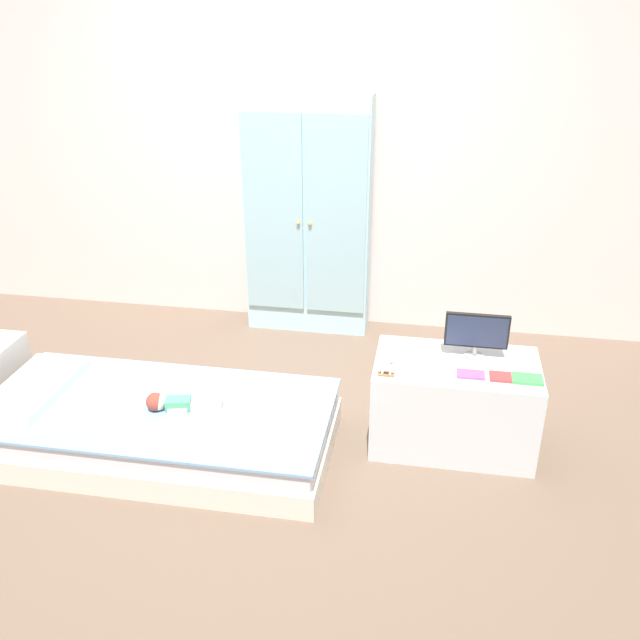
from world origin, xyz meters
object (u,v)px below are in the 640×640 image
(bed, at_px, (161,426))
(tv_stand, at_px, (454,403))
(tv_monitor, at_px, (477,332))
(book_red, at_px, (501,377))
(book_purple, at_px, (471,374))
(doll, at_px, (170,403))
(wardrobe, at_px, (308,217))
(book_green, at_px, (527,379))
(rocking_horse_toy, at_px, (388,367))

(bed, height_order, tv_stand, tv_stand)
(tv_monitor, distance_m, book_red, 0.28)
(bed, distance_m, book_purple, 1.65)
(doll, distance_m, book_red, 1.70)
(doll, height_order, wardrobe, wardrobe)
(tv_monitor, xyz_separation_m, book_purple, (-0.02, -0.20, -0.14))
(bed, distance_m, tv_monitor, 1.74)
(book_green, bearing_deg, book_purple, 180.00)
(book_green, bearing_deg, bed, -173.86)
(doll, relative_size, wardrobe, 0.24)
(bed, xyz_separation_m, rocking_horse_toy, (1.18, 0.13, 0.41))
(wardrobe, xyz_separation_m, tv_stand, (1.03, -1.28, -0.58))
(wardrobe, relative_size, rocking_horse_toy, 15.99)
(book_green, bearing_deg, doll, -172.91)
(bed, bearing_deg, book_purple, 7.19)
(tv_monitor, xyz_separation_m, book_red, (0.13, -0.20, -0.14))
(book_green, bearing_deg, book_red, 180.00)
(tv_monitor, xyz_separation_m, book_green, (0.25, -0.20, -0.14))
(rocking_horse_toy, bearing_deg, tv_monitor, 32.14)
(tv_stand, xyz_separation_m, tv_monitor, (0.09, 0.09, 0.39))
(bed, relative_size, tv_stand, 2.14)
(book_purple, bearing_deg, rocking_horse_toy, -170.31)
(rocking_horse_toy, relative_size, book_green, 0.68)
(wardrobe, distance_m, rocking_horse_toy, 1.64)
(book_purple, relative_size, book_green, 0.91)
(doll, distance_m, tv_stand, 1.50)
(wardrobe, distance_m, tv_monitor, 1.65)
(tv_stand, xyz_separation_m, rocking_horse_toy, (-0.35, -0.19, 0.29))
(wardrobe, bearing_deg, doll, -104.79)
(tv_stand, bearing_deg, doll, -166.93)
(doll, bearing_deg, tv_monitor, 15.42)
(bed, bearing_deg, doll, -17.25)
(tv_stand, height_order, book_green, book_green)
(bed, xyz_separation_m, doll, (0.07, -0.02, 0.17))
(wardrobe, xyz_separation_m, book_green, (1.37, -1.40, -0.33))
(doll, xyz_separation_m, tv_stand, (1.46, 0.34, -0.05))
(bed, xyz_separation_m, book_green, (1.87, 0.20, 0.37))
(wardrobe, distance_m, book_red, 1.90)
(rocking_horse_toy, bearing_deg, doll, -172.15)
(tv_stand, height_order, tv_monitor, tv_monitor)
(doll, xyz_separation_m, rocking_horse_toy, (1.11, 0.15, 0.24))
(book_purple, bearing_deg, tv_monitor, 83.70)
(wardrobe, bearing_deg, bed, -107.37)
(doll, height_order, tv_stand, tv_stand)
(rocking_horse_toy, xyz_separation_m, book_red, (0.56, 0.07, -0.04))
(tv_stand, distance_m, book_red, 0.35)
(tv_monitor, relative_size, book_red, 2.89)
(doll, xyz_separation_m, book_red, (1.67, 0.22, 0.20))
(rocking_horse_toy, bearing_deg, wardrobe, 114.99)
(bed, distance_m, wardrobe, 1.81)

